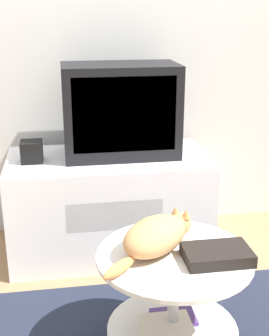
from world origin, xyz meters
name	(u,v)px	position (x,y,z in m)	size (l,w,h in m)	color
wall_back	(122,21)	(0.00, 1.32, 1.30)	(8.00, 0.05, 2.60)	silver
tv_stand	(109,204)	(-0.13, 0.95, 0.29)	(1.13, 0.58, 0.58)	white
tv	(121,110)	(-0.06, 0.98, 0.84)	(0.63, 0.35, 0.51)	black
speaker	(32,152)	(-0.55, 0.92, 0.64)	(0.12, 0.12, 0.12)	black
coffee_table	(173,296)	(0.02, -0.03, 0.31)	(0.60, 0.60, 0.47)	#B2B2B7
dvd_box	(217,255)	(0.16, -0.09, 0.52)	(0.25, 0.16, 0.05)	black
cat	(156,235)	(-0.04, 0.02, 0.56)	(0.41, 0.40, 0.13)	tan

